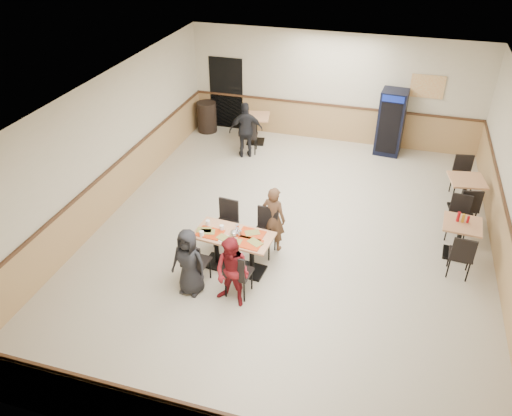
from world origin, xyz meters
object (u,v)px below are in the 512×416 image
(diner_man_opposite, at_px, (273,219))
(trash_bin, at_px, (207,117))
(back_table, at_px, (256,125))
(lone_diner, at_px, (246,130))
(main_table, at_px, (234,246))
(side_table_near, at_px, (460,234))
(diner_woman_right, at_px, (232,273))
(diner_woman_left, at_px, (189,262))
(side_table_far, at_px, (465,190))
(pepsi_cooler, at_px, (391,122))

(diner_man_opposite, relative_size, trash_bin, 1.56)
(back_table, bearing_deg, lone_diner, -90.00)
(main_table, distance_m, lone_diner, 4.71)
(side_table_near, bearing_deg, diner_woman_right, -146.42)
(main_table, relative_size, diner_woman_left, 1.16)
(back_table, distance_m, trash_bin, 1.63)
(main_table, relative_size, lone_diner, 1.00)
(main_table, bearing_deg, side_table_near, 26.68)
(diner_man_opposite, relative_size, back_table, 1.59)
(diner_man_opposite, bearing_deg, back_table, -56.23)
(side_table_far, relative_size, pepsi_cooler, 0.48)
(main_table, relative_size, side_table_near, 2.00)
(diner_woman_right, bearing_deg, side_table_far, 60.43)
(diner_man_opposite, bearing_deg, trash_bin, -42.99)
(diner_woman_right, xyz_separation_m, back_table, (-1.46, 6.36, -0.14))
(diner_woman_left, distance_m, pepsi_cooler, 7.32)
(diner_man_opposite, height_order, side_table_far, diner_man_opposite)
(diner_woman_right, xyz_separation_m, pepsi_cooler, (2.15, 6.76, 0.21))
(back_table, bearing_deg, trash_bin, 167.61)
(side_table_near, height_order, back_table, back_table)
(lone_diner, distance_m, pepsi_cooler, 3.85)
(lone_diner, bearing_deg, side_table_near, 127.25)
(side_table_far, bearing_deg, lone_diner, 167.44)
(diner_woman_right, distance_m, side_table_far, 5.80)
(diner_woman_right, relative_size, trash_bin, 1.51)
(side_table_far, bearing_deg, trash_bin, 160.64)
(diner_woman_left, height_order, trash_bin, diner_woman_left)
(main_table, xyz_separation_m, diner_man_opposite, (0.54, 0.83, 0.18))
(side_table_far, bearing_deg, side_table_near, -95.71)
(diner_man_opposite, xyz_separation_m, lone_diner, (-1.72, 3.73, 0.06))
(main_table, height_order, side_table_near, main_table)
(back_table, bearing_deg, diner_woman_right, -77.04)
(side_table_near, distance_m, pepsi_cooler, 4.57)
(side_table_near, bearing_deg, back_table, 143.54)
(main_table, height_order, diner_man_opposite, diner_man_opposite)
(diner_woman_left, bearing_deg, pepsi_cooler, 70.78)
(diner_woman_right, distance_m, trash_bin, 7.38)
(diner_man_opposite, bearing_deg, lone_diner, -51.82)
(lone_diner, relative_size, back_table, 1.73)
(diner_woman_right, height_order, lone_diner, lone_diner)
(diner_woman_left, relative_size, side_table_near, 1.73)
(diner_woman_left, distance_m, side_table_near, 5.19)
(pepsi_cooler, bearing_deg, diner_woman_left, -108.93)
(diner_woman_left, height_order, side_table_near, diner_woman_left)
(diner_woman_left, relative_size, trash_bin, 1.47)
(diner_woman_left, relative_size, back_table, 1.49)
(back_table, bearing_deg, main_table, -77.76)
(diner_man_opposite, height_order, lone_diner, lone_diner)
(main_table, relative_size, diner_man_opposite, 1.09)
(diner_woman_left, height_order, diner_woman_right, diner_woman_right)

